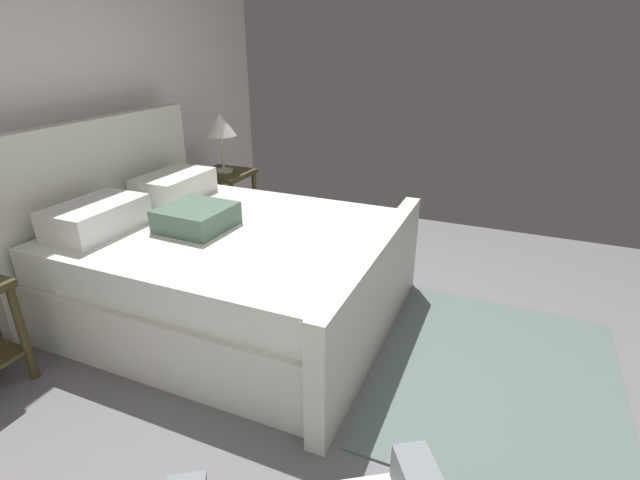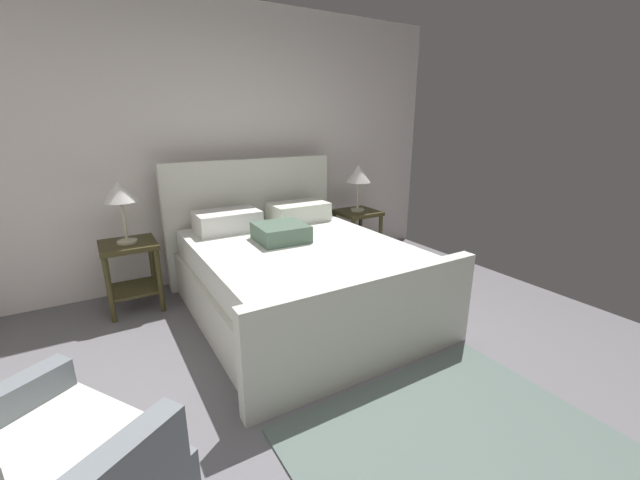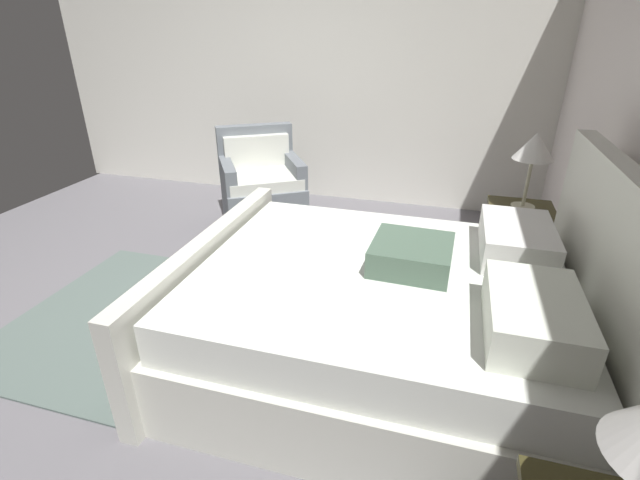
{
  "view_description": "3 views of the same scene",
  "coord_description": "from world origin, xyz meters",
  "views": [
    {
      "loc": [
        -2.12,
        -0.19,
        1.71
      ],
      "look_at": [
        0.05,
        0.74,
        0.7
      ],
      "focal_mm": 26.44,
      "sensor_mm": 36.0,
      "label": 1
    },
    {
      "loc": [
        -1.24,
        -1.28,
        1.58
      ],
      "look_at": [
        0.21,
        1.14,
        0.72
      ],
      "focal_mm": 22.04,
      "sensor_mm": 36.0,
      "label": 2
    },
    {
      "loc": [
        2.22,
        1.72,
        1.76
      ],
      "look_at": [
        0.17,
        1.12,
        0.74
      ],
      "focal_mm": 25.39,
      "sensor_mm": 36.0,
      "label": 3
    }
  ],
  "objects": [
    {
      "name": "wall_back",
      "position": [
        0.0,
        2.71,
        1.34
      ],
      "size": [
        5.06,
        0.12,
        2.68
      ],
      "primitive_type": "cube",
      "color": "silver",
      "rests_on": "ground"
    },
    {
      "name": "ground_plane",
      "position": [
        0.0,
        0.0,
        -0.01
      ],
      "size": [
        4.94,
        5.3,
        0.02
      ],
      "primitive_type": "cube",
      "color": "slate"
    },
    {
      "name": "area_rug",
      "position": [
        0.18,
        -0.27,
        0.01
      ],
      "size": [
        1.61,
        1.25,
        0.01
      ],
      "primitive_type": "cube",
      "rotation": [
        0.0,
        0.0,
        -0.0
      ],
      "color": "#566560",
      "rests_on": "ground"
    },
    {
      "name": "bed",
      "position": [
        0.18,
        1.51,
        0.35
      ],
      "size": [
        1.75,
        2.11,
        1.22
      ],
      "color": "silver",
      "rests_on": "ground"
    },
    {
      "name": "table_lamp_right",
      "position": [
        1.37,
        2.24,
        1.0
      ],
      "size": [
        0.27,
        0.27,
        0.52
      ],
      "color": "#B7B293",
      "rests_on": "nightstand_right"
    },
    {
      "name": "nightstand_right",
      "position": [
        1.37,
        2.24,
        0.4
      ],
      "size": [
        0.44,
        0.44,
        0.6
      ],
      "color": "#3B351A",
      "rests_on": "ground"
    }
  ]
}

